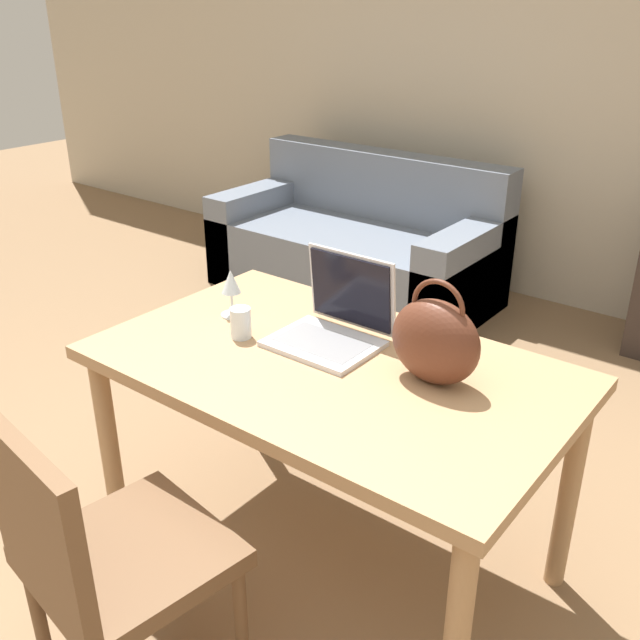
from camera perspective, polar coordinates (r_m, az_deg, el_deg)
wall_back at (r=4.18m, az=22.56°, el=18.30°), size 10.00×0.06×2.70m
dining_table at (r=2.09m, az=0.81°, el=-5.38°), size 1.37×0.82×0.73m
chair at (r=1.84m, az=-17.14°, el=-17.43°), size 0.50×0.50×0.86m
couch at (r=4.34m, az=3.01°, el=5.78°), size 1.68×0.83×0.82m
laptop at (r=2.15m, az=1.32°, el=0.14°), size 0.31×0.28×0.26m
drinking_glass at (r=2.18m, az=-6.36°, el=-0.23°), size 0.06×0.06×0.10m
wine_glass at (r=2.31m, az=-7.13°, el=2.79°), size 0.08×0.08×0.16m
handbag at (r=1.91m, az=9.21°, el=-1.65°), size 0.26×0.14×0.30m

